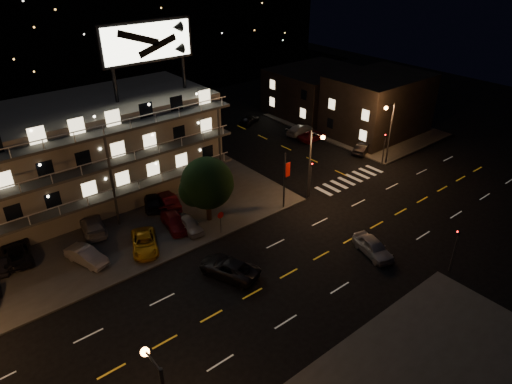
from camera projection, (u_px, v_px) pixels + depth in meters
ground at (305, 264)px, 40.17m from camera, size 140.00×140.00×0.00m
curb_nw at (67, 223)px, 45.95m from camera, size 44.00×24.00×0.15m
curb_ne at (353, 124)px, 70.24m from camera, size 16.00×24.00×0.15m
motel at (82, 152)px, 48.25m from camera, size 28.00×13.80×18.10m
side_bldg_front at (378, 105)px, 65.50m from camera, size 14.06×10.00×8.50m
side_bldg_back at (317, 91)px, 73.99m from camera, size 14.06×12.00×7.00m
hill_backdrop at (1, 30)px, 77.86m from camera, size 120.00×25.00×24.00m
streetlight_nc at (312, 158)px, 47.82m from camera, size 0.44×1.92×8.00m
streetlight_ne at (389, 128)px, 55.60m from camera, size 1.92×0.44×8.00m
signal_nw at (311, 175)px, 49.64m from camera, size 0.20×0.27×4.60m
signal_sw at (455, 247)px, 38.13m from camera, size 0.20×0.27×4.60m
signal_ne at (384, 145)px, 56.82m from camera, size 0.27×0.20×4.60m
banner_north at (285, 179)px, 47.00m from camera, size 0.83×0.16×6.40m
stop_sign at (221, 219)px, 43.48m from camera, size 0.91×0.11×2.61m
tree at (207, 185)px, 44.36m from camera, size 5.38×5.18×6.77m
lot_car_1 at (86, 256)px, 39.85m from camera, size 2.81×4.50×1.40m
lot_car_2 at (145, 243)px, 41.60m from camera, size 3.91×5.30×1.34m
lot_car_3 at (175, 221)px, 44.80m from camera, size 2.66×4.86×1.34m
lot_car_4 at (189, 224)px, 44.32m from camera, size 1.79×3.89×1.29m
lot_car_5 at (1, 263)px, 39.12m from camera, size 2.29×3.98×1.24m
lot_car_6 at (16, 252)px, 40.30m from camera, size 3.24×5.62×1.47m
lot_car_7 at (92, 225)px, 44.11m from camera, size 2.87×5.37×1.48m
lot_car_8 at (152, 200)px, 48.20m from camera, size 3.32×4.81×1.52m
lot_car_9 at (168, 201)px, 48.14m from camera, size 2.33×4.61×1.45m
side_car_0 at (363, 148)px, 60.85m from camera, size 4.51×2.78×1.40m
side_car_1 at (312, 136)px, 64.76m from camera, size 4.65×2.33×1.26m
side_car_2 at (300, 130)px, 66.56m from camera, size 5.17×2.76×1.42m
side_car_3 at (249, 119)px, 70.39m from camera, size 4.44×3.06×1.40m
road_car_east at (373, 247)px, 41.16m from camera, size 2.94×4.81×1.53m
road_car_west at (229, 268)px, 38.57m from camera, size 4.18×5.91×1.50m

